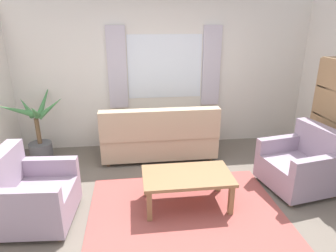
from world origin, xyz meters
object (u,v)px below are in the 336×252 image
(armchair_left, at_px, (31,195))
(armchair_right, at_px, (301,165))
(couch, at_px, (159,137))
(coffee_table, at_px, (187,178))
(potted_plant, at_px, (39,135))

(armchair_left, distance_m, armchair_right, 3.48)
(couch, distance_m, coffee_table, 1.47)
(armchair_left, bearing_deg, couch, -42.03)
(armchair_left, relative_size, coffee_table, 0.82)
(armchair_right, xyz_separation_m, coffee_table, (-1.64, -0.22, 0.03))
(armchair_left, bearing_deg, potted_plant, 16.02)
(armchair_right, bearing_deg, couch, -133.96)
(couch, xyz_separation_m, armchair_left, (-1.62, -1.56, -0.01))
(couch, height_order, potted_plant, potted_plant)
(couch, xyz_separation_m, coffee_table, (0.21, -1.46, 0.01))
(couch, bearing_deg, armchair_left, 43.80)
(armchair_right, bearing_deg, armchair_left, -94.92)
(armchair_left, xyz_separation_m, armchair_right, (3.47, 0.32, 0.00))
(couch, height_order, coffee_table, couch)
(couch, distance_m, armchair_left, 2.25)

